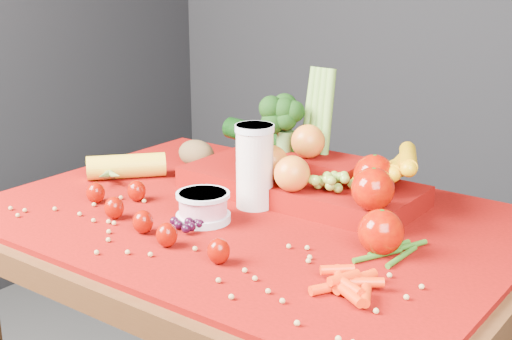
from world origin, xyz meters
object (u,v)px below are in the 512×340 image
Objects in this scene: yogurt_bowl at (203,206)px; produce_mound at (312,172)px; milk_glass at (255,163)px; table at (250,263)px.

produce_mound is (0.10, 0.24, 0.03)m from yogurt_bowl.
yogurt_bowl is 0.18× the size of produce_mound.
yogurt_bowl is (-0.03, -0.13, -0.06)m from milk_glass.
table is at bearing -107.95° from produce_mound.
produce_mound is (0.05, 0.15, 0.17)m from table.
table is 0.21m from milk_glass.
yogurt_bowl reaches higher than table.
produce_mound is at bearing 72.05° from table.
produce_mound is (0.07, 0.11, -0.03)m from milk_glass.
yogurt_bowl is at bearing -120.73° from table.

